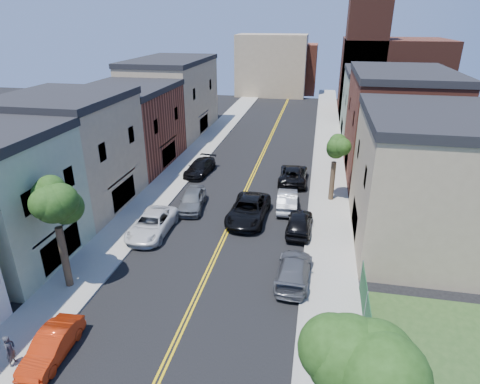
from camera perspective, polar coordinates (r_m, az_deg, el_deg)
The scene contains 28 objects.
sidewalk_left at distance 48.74m, azimuth -6.42°, elevation 5.21°, with size 3.20×100.00×0.15m, color gray.
sidewalk_right at distance 46.66m, azimuth 12.50°, elevation 3.95°, with size 3.20×100.00×0.15m, color gray.
curb_left at distance 48.26m, azimuth -4.43°, elevation 5.10°, with size 0.30×100.00×0.15m, color gray.
curb_right at distance 46.63m, azimuth 10.35°, elevation 4.12°, with size 0.30×100.00×0.15m, color gray.
bldg_left_tan_near at distance 37.06m, azimuth -22.79°, elevation 4.77°, with size 9.00×10.00×9.00m, color #998466.
bldg_left_brick at distance 46.32m, azimuth -15.43°, elevation 8.60°, with size 9.00×12.00×8.00m, color brown.
bldg_left_tan_far at distance 58.72m, azimuth -9.55°, elevation 12.88°, with size 9.00×16.00×9.50m, color #998466.
bldg_right_tan at distance 31.06m, azimuth 24.71°, elevation 1.01°, with size 9.00×12.00×9.00m, color #998466.
bldg_right_brick at distance 44.01m, azimuth 21.11°, elevation 8.47°, with size 9.00×14.00×10.00m, color brown.
bldg_right_palegrn at distance 57.68m, azimuth 18.95°, elevation 11.27°, with size 9.00×12.00×8.50m, color gray.
church at distance 72.32m, azimuth 19.79°, elevation 15.83°, with size 16.20×14.20×22.60m.
backdrop_left at distance 87.20m, azimuth 4.46°, elevation 17.34°, with size 14.00×8.00×12.00m, color #998466.
backdrop_center at distance 90.90m, azimuth 7.38°, elevation 16.84°, with size 10.00×8.00×10.00m, color brown.
fence_right at distance 19.88m, azimuth 18.45°, elevation -23.41°, with size 0.04×15.00×1.90m, color #143F1E.
tree_left_mid at distance 24.56m, azimuth -25.08°, elevation 0.53°, with size 5.20×5.20×9.29m.
tree_right_corner at distance 11.46m, azimuth 17.33°, elevation -21.66°, with size 5.80×5.80×10.35m.
tree_right_far at distance 35.44m, azimuth 13.44°, elevation 7.32°, with size 4.40×4.40×8.03m.
red_sedan at distance 22.75m, azimuth -24.99°, elevation -19.05°, with size 1.41×4.06×1.34m, color red.
white_pickup at distance 31.45m, azimuth -12.32°, elevation -4.47°, with size 2.61×5.67×1.57m, color silver.
grey_car_left at distance 34.90m, azimuth -6.74°, elevation -1.08°, with size 1.96×4.86×1.66m, color #595D60.
black_car_left at distance 42.59m, azimuth -5.67°, elevation 3.47°, with size 2.09×5.14×1.49m, color black.
grey_car_right at distance 25.88m, azimuth 7.58°, elevation -10.83°, with size 2.08×5.12×1.49m, color #4F5156.
black_car_right at distance 31.31m, azimuth 8.38°, elevation -4.25°, with size 1.89×4.70×1.60m, color black.
silver_car_right at distance 34.93m, azimuth 6.66°, elevation -1.13°, with size 1.67×4.79×1.58m, color #B3B6BB.
dark_car_right_far at distance 40.68m, azimuth 7.51°, elevation 2.50°, with size 2.68×5.81×1.62m, color black.
black_suv_lane at distance 32.78m, azimuth 1.19°, elevation -2.53°, with size 2.87×6.23×1.73m, color black.
pedestrian_left at distance 22.87m, azimuth -29.63°, elevation -18.83°, with size 0.60×0.39×1.65m, color #2A2B32.
pedestrian_right at distance 19.63m, azimuth 17.00°, elevation -24.33°, with size 0.83×0.65×1.71m, color maroon.
Camera 1 is at (6.28, -4.10, 15.24)m, focal length 30.30 mm.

